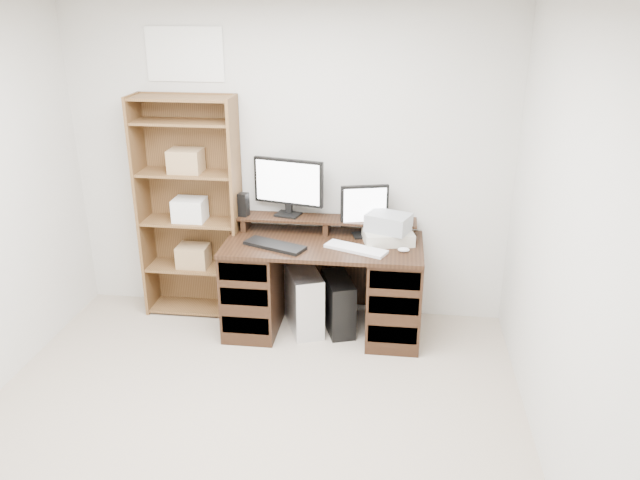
% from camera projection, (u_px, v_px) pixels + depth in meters
% --- Properties ---
extents(room, '(3.54, 4.04, 2.54)m').
position_uv_depth(room, '(218.00, 267.00, 3.07)').
color(room, '#B4A48F').
rests_on(room, ground).
extents(desk, '(1.50, 0.70, 0.75)m').
position_uv_depth(desk, '(323.00, 285.00, 4.86)').
color(desk, black).
rests_on(desk, ground).
extents(riser_shelf, '(1.40, 0.22, 0.12)m').
position_uv_depth(riser_shelf, '(327.00, 221.00, 4.88)').
color(riser_shelf, black).
rests_on(riser_shelf, desk).
extents(monitor_wide, '(0.56, 0.20, 0.45)m').
position_uv_depth(monitor_wide, '(288.00, 184.00, 4.86)').
color(monitor_wide, black).
rests_on(monitor_wide, riser_shelf).
extents(monitor_small, '(0.36, 0.18, 0.40)m').
position_uv_depth(monitor_small, '(365.00, 209.00, 4.78)').
color(monitor_small, black).
rests_on(monitor_small, desk).
extents(speaker, '(0.09, 0.09, 0.18)m').
position_uv_depth(speaker, '(244.00, 205.00, 4.89)').
color(speaker, black).
rests_on(speaker, riser_shelf).
extents(keyboard_black, '(0.50, 0.33, 0.03)m').
position_uv_depth(keyboard_black, '(275.00, 245.00, 4.63)').
color(keyboard_black, black).
rests_on(keyboard_black, desk).
extents(keyboard_white, '(0.48, 0.31, 0.02)m').
position_uv_depth(keyboard_white, '(356.00, 249.00, 4.57)').
color(keyboard_white, white).
rests_on(keyboard_white, desk).
extents(mouse, '(0.10, 0.08, 0.03)m').
position_uv_depth(mouse, '(404.00, 250.00, 4.54)').
color(mouse, silver).
rests_on(mouse, desk).
extents(printer, '(0.41, 0.34, 0.09)m').
position_uv_depth(printer, '(388.00, 236.00, 4.71)').
color(printer, '#B7B2A0').
rests_on(printer, desk).
extents(basket, '(0.37, 0.32, 0.13)m').
position_uv_depth(basket, '(389.00, 222.00, 4.67)').
color(basket, '#959A9F').
rests_on(basket, printer).
extents(tower_silver, '(0.39, 0.54, 0.50)m').
position_uv_depth(tower_silver, '(304.00, 299.00, 4.94)').
color(tower_silver, silver).
rests_on(tower_silver, ground).
extents(tower_black, '(0.32, 0.47, 0.44)m').
position_uv_depth(tower_black, '(338.00, 304.00, 4.93)').
color(tower_black, black).
rests_on(tower_black, ground).
extents(bookshelf, '(0.80, 0.30, 1.80)m').
position_uv_depth(bookshelf, '(191.00, 206.00, 4.99)').
color(bookshelf, brown).
rests_on(bookshelf, ground).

